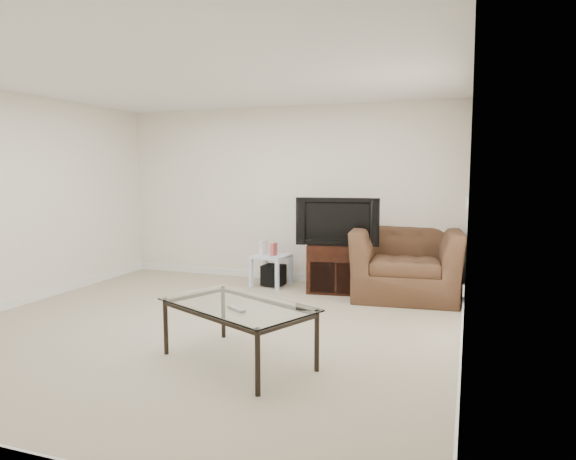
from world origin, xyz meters
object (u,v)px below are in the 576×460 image
(subwoofer, at_px, (273,275))
(tv_stand, at_px, (338,268))
(recliner, at_px, (406,251))
(television, at_px, (338,221))
(coffee_table, at_px, (238,333))
(side_table, at_px, (271,270))

(subwoofer, bearing_deg, tv_stand, -0.90)
(tv_stand, distance_m, recliner, 0.92)
(subwoofer, distance_m, recliner, 1.85)
(television, bearing_deg, recliner, -6.21)
(television, distance_m, coffee_table, 2.81)
(television, xyz_separation_m, subwoofer, (-0.92, 0.05, -0.79))
(coffee_table, bearing_deg, subwoofer, 105.15)
(subwoofer, height_order, coffee_table, coffee_table)
(tv_stand, bearing_deg, side_table, 172.17)
(tv_stand, height_order, coffee_table, tv_stand)
(subwoofer, xyz_separation_m, coffee_table, (0.75, -2.76, 0.10))
(recliner, bearing_deg, coffee_table, -116.42)
(tv_stand, relative_size, subwoofer, 2.76)
(subwoofer, height_order, recliner, recliner)
(side_table, xyz_separation_m, recliner, (1.83, 0.00, 0.37))
(television, distance_m, side_table, 1.20)
(subwoofer, bearing_deg, coffee_table, -74.85)
(tv_stand, bearing_deg, recliner, -7.83)
(recliner, height_order, coffee_table, recliner)
(coffee_table, bearing_deg, recliner, 69.03)
(side_table, relative_size, subwoofer, 1.65)
(television, bearing_deg, tv_stand, 89.56)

